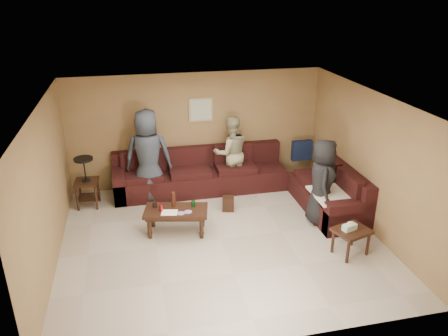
# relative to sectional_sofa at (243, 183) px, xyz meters

# --- Properties ---
(room) EXTENTS (5.60, 5.50, 2.50)m
(room) POSITION_rel_sectional_sofa_xyz_m (-0.81, -1.52, 1.34)
(room) COLOR #B3A898
(room) RESTS_ON ground
(sectional_sofa) EXTENTS (4.65, 2.90, 0.97)m
(sectional_sofa) POSITION_rel_sectional_sofa_xyz_m (0.00, 0.00, 0.00)
(sectional_sofa) COLOR black
(sectional_sofa) RESTS_ON ground
(coffee_table) EXTENTS (1.22, 0.78, 0.75)m
(coffee_table) POSITION_rel_sectional_sofa_xyz_m (-1.55, -1.11, 0.07)
(coffee_table) COLOR black
(coffee_table) RESTS_ON ground
(end_table_left) EXTENTS (0.49, 0.49, 1.05)m
(end_table_left) POSITION_rel_sectional_sofa_xyz_m (-3.17, 0.31, 0.22)
(end_table_left) COLOR black
(end_table_left) RESTS_ON ground
(side_table_right) EXTENTS (0.67, 0.61, 0.61)m
(side_table_right) POSITION_rel_sectional_sofa_xyz_m (1.20, -2.42, 0.08)
(side_table_right) COLOR black
(side_table_right) RESTS_ON ground
(waste_bin) EXTENTS (0.28, 0.28, 0.28)m
(waste_bin) POSITION_rel_sectional_sofa_xyz_m (-0.44, -0.48, -0.19)
(waste_bin) COLOR black
(waste_bin) RESTS_ON ground
(wall_art) EXTENTS (0.52, 0.04, 0.52)m
(wall_art) POSITION_rel_sectional_sofa_xyz_m (-0.71, 0.96, 1.37)
(wall_art) COLOR tan
(wall_art) RESTS_ON ground
(person_left) EXTENTS (1.02, 0.73, 1.93)m
(person_left) POSITION_rel_sectional_sofa_xyz_m (-1.92, 0.37, 0.64)
(person_left) COLOR #2B323C
(person_left) RESTS_ON ground
(person_middle) EXTENTS (0.82, 0.66, 1.63)m
(person_middle) POSITION_rel_sectional_sofa_xyz_m (-0.14, 0.56, 0.49)
(person_middle) COLOR #9B9673
(person_middle) RESTS_ON ground
(person_right) EXTENTS (0.74, 0.92, 1.64)m
(person_right) POSITION_rel_sectional_sofa_xyz_m (1.15, -1.28, 0.49)
(person_right) COLOR black
(person_right) RESTS_ON ground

